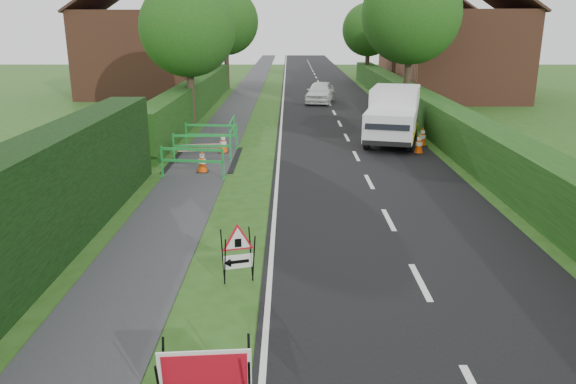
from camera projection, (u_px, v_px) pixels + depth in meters
name	position (u px, v px, depth m)	size (l,w,h in m)	color
ground	(288.00, 308.00, 9.64)	(120.00, 120.00, 0.00)	#274C15
road_surface	(321.00, 87.00, 43.15)	(6.00, 90.00, 0.02)	black
footpath	(250.00, 87.00, 43.16)	(2.00, 90.00, 0.02)	#2D2D30
hedge_west_far	(197.00, 113.00, 30.71)	(1.00, 24.00, 1.80)	#14380F
hedge_east	(434.00, 134.00, 24.95)	(1.20, 50.00, 1.50)	#14380F
house_west	(139.00, 52.00, 37.54)	(7.50, 7.40, 7.88)	brown
house_east_a	(462.00, 53.00, 35.60)	(7.50, 7.40, 7.88)	brown
house_east_b	(426.00, 45.00, 49.01)	(7.50, 7.40, 7.88)	brown
tree_nw	(188.00, 28.00, 25.59)	(4.40, 4.40, 6.70)	#2D2116
tree_ne	(411.00, 14.00, 29.21)	(5.20, 5.20, 7.79)	#2D2116
tree_fw	(225.00, 22.00, 40.81)	(4.80, 4.80, 7.24)	#2D2116
tree_fe	(369.00, 30.00, 44.80)	(4.20, 4.20, 6.33)	#2D2116
red_rect_sign	(205.00, 379.00, 6.84)	(1.15, 0.75, 0.95)	black
triangle_sign	(236.00, 249.00, 10.36)	(0.84, 0.84, 1.00)	black
works_van	(393.00, 114.00, 22.85)	(3.00, 5.06, 2.17)	silver
traffic_cone_0	(419.00, 143.00, 21.01)	(0.38, 0.38, 0.79)	black
traffic_cone_1	(423.00, 136.00, 22.31)	(0.38, 0.38, 0.79)	black
traffic_cone_2	(408.00, 126.00, 24.68)	(0.38, 0.38, 0.79)	black
traffic_cone_3	(202.00, 161.00, 18.33)	(0.38, 0.38, 0.79)	black
traffic_cone_4	(223.00, 143.00, 21.12)	(0.38, 0.38, 0.79)	black
ped_barrier_0	(192.00, 159.00, 17.61)	(2.09, 0.64, 1.00)	#1A8F34
ped_barrier_1	(202.00, 144.00, 19.78)	(2.07, 0.39, 1.00)	#1A8F34
ped_barrier_2	(211.00, 133.00, 21.77)	(2.09, 0.56, 1.00)	#1A8F34
ped_barrier_3	(232.00, 128.00, 22.87)	(0.37, 2.06, 1.00)	#1A8F34
redwhite_plank	(200.00, 160.00, 20.15)	(1.50, 0.04, 0.25)	red
hatchback_car	(320.00, 92.00, 34.51)	(1.54, 3.82, 1.30)	white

